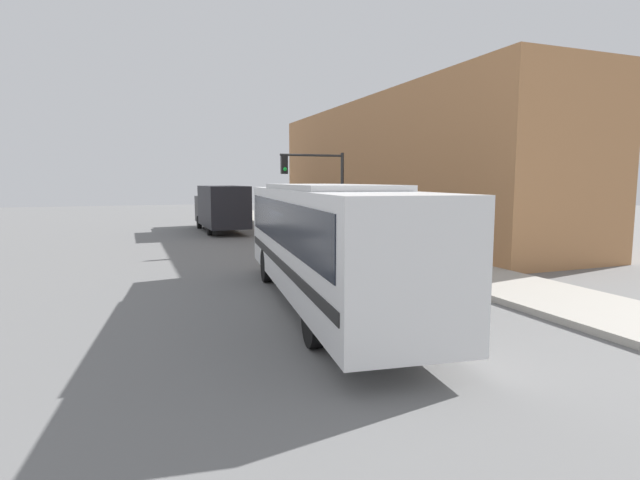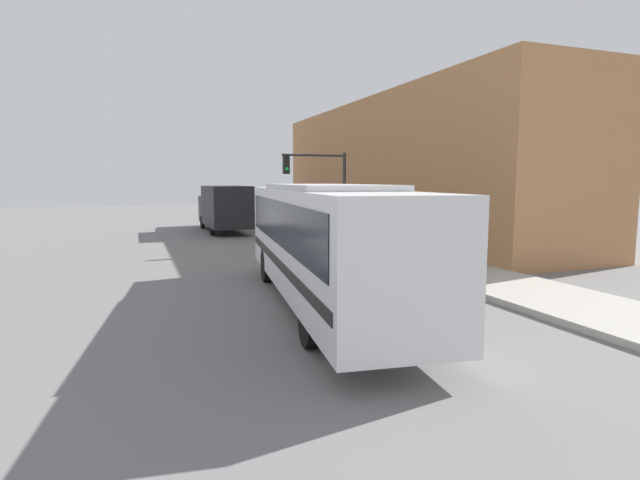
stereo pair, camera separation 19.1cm
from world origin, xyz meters
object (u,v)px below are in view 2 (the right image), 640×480
parking_meter (367,231)px  pedestrian_near_corner (352,224)px  delivery_truck (224,207)px  traffic_light_pole (321,181)px  fire_hydrant (380,247)px  city_bus (324,236)px

parking_meter → pedestrian_near_corner: (1.39, 4.82, -0.10)m
pedestrian_near_corner → delivery_truck: bearing=125.6°
traffic_light_pole → pedestrian_near_corner: (2.46, 1.88, -2.32)m
delivery_truck → fire_hydrant: size_ratio=10.58×
delivery_truck → parking_meter: 13.35m
city_bus → delivery_truck: bearing=94.8°
fire_hydrant → pedestrian_near_corner: (1.39, 6.13, 0.44)m
city_bus → traffic_light_pole: size_ratio=2.59×
traffic_light_pole → pedestrian_near_corner: 3.87m
fire_hydrant → traffic_light_pole: 5.18m
delivery_truck → pedestrian_near_corner: (5.61, -7.83, -0.64)m
parking_meter → pedestrian_near_corner: pedestrian_near_corner is taller
city_bus → parking_meter: bearing=64.4°
fire_hydrant → pedestrian_near_corner: pedestrian_near_corner is taller
delivery_truck → city_bus: bearing=-92.3°
fire_hydrant → delivery_truck: bearing=106.8°
delivery_truck → fire_hydrant: bearing=-73.2°
traffic_light_pole → pedestrian_near_corner: bearing=37.4°
city_bus → parking_meter: (5.02, 7.82, -0.78)m
traffic_light_pole → city_bus: bearing=-110.2°
city_bus → traffic_light_pole: 11.56m
city_bus → parking_meter: size_ratio=8.58×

